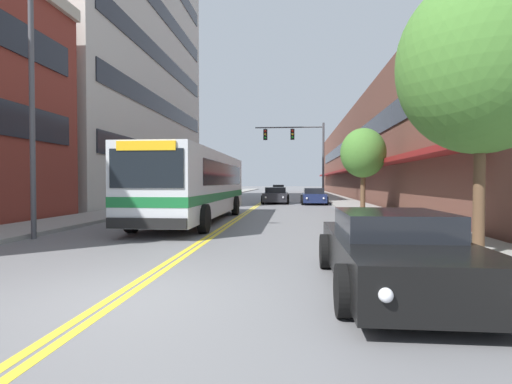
{
  "coord_description": "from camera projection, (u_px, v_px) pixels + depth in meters",
  "views": [
    {
      "loc": [
        2.63,
        -5.85,
        1.75
      ],
      "look_at": [
        -0.68,
        29.93,
        0.84
      ],
      "focal_mm": 28.0,
      "sensor_mm": 36.0,
      "label": 1
    }
  ],
  "objects": [
    {
      "name": "traffic_signal_mast",
      "position": [
        300.0,
        146.0,
        34.03
      ],
      "size": [
        5.9,
        0.38,
        6.77
      ],
      "color": "#47474C",
      "rests_on": "ground_plane"
    },
    {
      "name": "street_tree_right_near",
      "position": [
        481.0,
        64.0,
        8.68
      ],
      "size": [
        3.57,
        3.57,
        6.15
      ],
      "color": "brown",
      "rests_on": "sidewalk_right"
    },
    {
      "name": "car_navy_parked_right_mid",
      "position": [
        314.0,
        197.0,
        31.4
      ],
      "size": [
        2.02,
        4.13,
        1.27
      ],
      "color": "#19234C",
      "rests_on": "ground_plane"
    },
    {
      "name": "car_slate_blue_parked_left_near",
      "position": [
        193.0,
        199.0,
        28.1
      ],
      "size": [
        2.11,
        4.49,
        1.17
      ],
      "color": "#475675",
      "rests_on": "ground_plane"
    },
    {
      "name": "city_bus",
      "position": [
        197.0,
        183.0,
        17.87
      ],
      "size": [
        2.85,
        12.22,
        3.0
      ],
      "color": "silver",
      "rests_on": "ground_plane"
    },
    {
      "name": "car_black_parked_right_foreground",
      "position": [
        394.0,
        251.0,
        6.56
      ],
      "size": [
        2.2,
        4.89,
        1.26
      ],
      "color": "black",
      "rests_on": "ground_plane"
    },
    {
      "name": "sidewalk_left",
      "position": [
        205.0,
        197.0,
        43.57
      ],
      "size": [
        2.82,
        106.0,
        0.14
      ],
      "color": "gray",
      "rests_on": "ground_plane"
    },
    {
      "name": "office_tower_left",
      "position": [
        97.0,
        62.0,
        35.11
      ],
      "size": [
        12.08,
        26.23,
        24.6
      ],
      "color": "#BCB7AD",
      "rests_on": "ground_plane"
    },
    {
      "name": "fire_hydrant",
      "position": [
        392.0,
        219.0,
        13.36
      ],
      "size": [
        0.3,
        0.22,
        0.76
      ],
      "color": "yellow",
      "rests_on": "sidewalk_right"
    },
    {
      "name": "storefront_row_right",
      "position": [
        388.0,
        154.0,
        41.67
      ],
      "size": [
        9.1,
        68.0,
        9.28
      ],
      "color": "brown",
      "rests_on": "ground_plane"
    },
    {
      "name": "sidewalk_right",
      "position": [
        333.0,
        198.0,
        42.3
      ],
      "size": [
        2.82,
        106.0,
        0.14
      ],
      "color": "gray",
      "rests_on": "ground_plane"
    },
    {
      "name": "ground_plane",
      "position": [
        268.0,
        198.0,
        42.94
      ],
      "size": [
        240.0,
        240.0,
        0.0
      ],
      "primitive_type": "plane",
      "color": "slate"
    },
    {
      "name": "car_red_parked_left_far",
      "position": [
        223.0,
        194.0,
        39.81
      ],
      "size": [
        2.0,
        4.52,
        1.21
      ],
      "color": "maroon",
      "rests_on": "ground_plane"
    },
    {
      "name": "car_charcoal_moving_lead",
      "position": [
        276.0,
        196.0,
        32.83
      ],
      "size": [
        2.18,
        4.83,
        1.31
      ],
      "color": "#232328",
      "rests_on": "ground_plane"
    },
    {
      "name": "street_lamp_left_near",
      "position": [
        38.0,
        71.0,
        12.1
      ],
      "size": [
        1.79,
        0.28,
        8.83
      ],
      "color": "#47474C",
      "rests_on": "ground_plane"
    },
    {
      "name": "centre_line",
      "position": [
        268.0,
        198.0,
        42.94
      ],
      "size": [
        0.34,
        106.0,
        0.01
      ],
      "color": "yellow",
      "rests_on": "ground_plane"
    },
    {
      "name": "car_beige_moving_second",
      "position": [
        279.0,
        190.0,
        58.63
      ],
      "size": [
        2.11,
        4.7,
        1.34
      ],
      "color": "#BCAD89",
      "rests_on": "ground_plane"
    },
    {
      "name": "street_tree_right_mid",
      "position": [
        363.0,
        153.0,
        22.04
      ],
      "size": [
        2.49,
        2.49,
        4.59
      ],
      "color": "brown",
      "rests_on": "sidewalk_right"
    }
  ]
}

